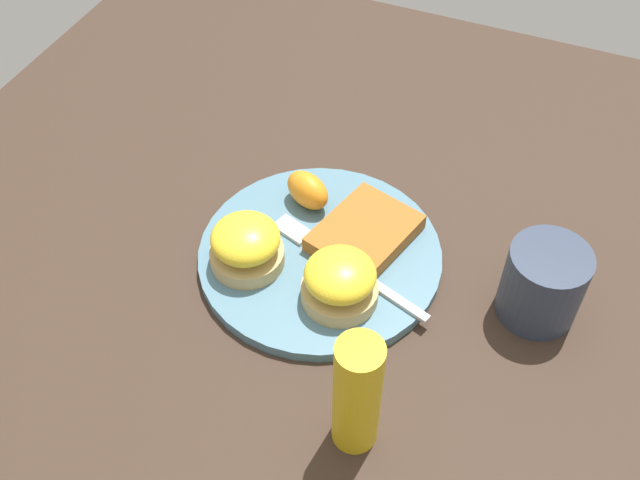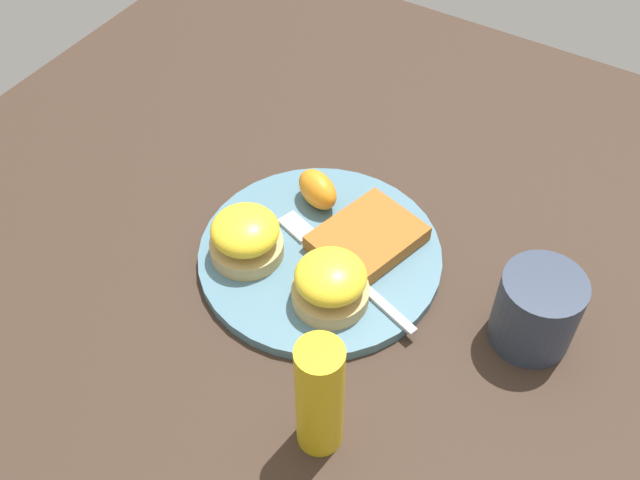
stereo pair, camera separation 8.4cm
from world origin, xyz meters
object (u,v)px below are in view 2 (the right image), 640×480
(sandwich_benedict_left, at_px, (246,236))
(orange_wedge, at_px, (318,189))
(sandwich_benedict_right, at_px, (331,283))
(condiment_bottle, at_px, (320,397))
(hashbrown_patty, at_px, (367,238))
(cup, at_px, (537,309))
(fork, at_px, (337,263))

(sandwich_benedict_left, height_order, orange_wedge, sandwich_benedict_left)
(sandwich_benedict_right, xyz_separation_m, condiment_bottle, (-0.14, -0.07, 0.03))
(condiment_bottle, bearing_deg, sandwich_benedict_right, 27.14)
(sandwich_benedict_right, relative_size, hashbrown_patty, 0.71)
(orange_wedge, bearing_deg, condiment_bottle, -148.11)
(condiment_bottle, bearing_deg, cup, -30.74)
(fork, distance_m, condiment_bottle, 0.21)
(sandwich_benedict_left, xyz_separation_m, orange_wedge, (0.11, -0.03, -0.01))
(hashbrown_patty, bearing_deg, sandwich_benedict_left, 127.17)
(sandwich_benedict_left, bearing_deg, cup, -77.14)
(orange_wedge, height_order, cup, cup)
(sandwich_benedict_left, xyz_separation_m, hashbrown_patty, (0.08, -0.11, -0.02))
(sandwich_benedict_right, bearing_deg, cup, -68.42)
(sandwich_benedict_right, bearing_deg, condiment_bottle, -152.86)
(fork, height_order, cup, cup)
(fork, bearing_deg, orange_wedge, 43.93)
(cup, bearing_deg, condiment_bottle, 149.26)
(hashbrown_patty, relative_size, condiment_bottle, 0.80)
(sandwich_benedict_left, height_order, condiment_bottle, condiment_bottle)
(orange_wedge, distance_m, cup, 0.29)
(sandwich_benedict_right, xyz_separation_m, orange_wedge, (0.12, 0.09, -0.01))
(sandwich_benedict_left, xyz_separation_m, sandwich_benedict_right, (-0.01, -0.11, 0.00))
(sandwich_benedict_left, bearing_deg, sandwich_benedict_right, -93.55)
(fork, bearing_deg, condiment_bottle, -153.96)
(cup, bearing_deg, sandwich_benedict_left, 102.86)
(sandwich_benedict_left, bearing_deg, condiment_bottle, -128.00)
(sandwich_benedict_left, bearing_deg, hashbrown_patty, -52.83)
(sandwich_benedict_left, bearing_deg, orange_wedge, -13.22)
(fork, bearing_deg, cup, -81.48)
(cup, bearing_deg, orange_wedge, 82.22)
(orange_wedge, bearing_deg, fork, -136.07)
(sandwich_benedict_left, xyz_separation_m, condiment_bottle, (-0.14, -0.19, 0.03))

